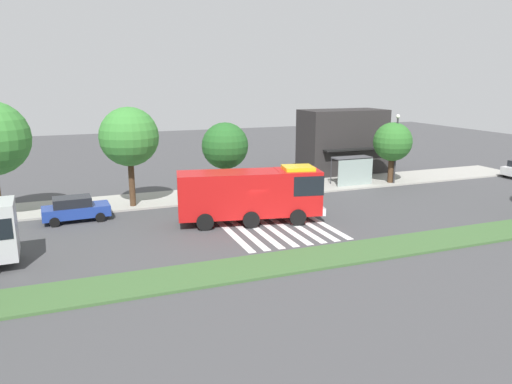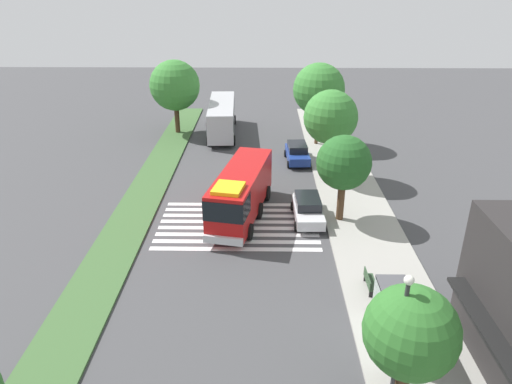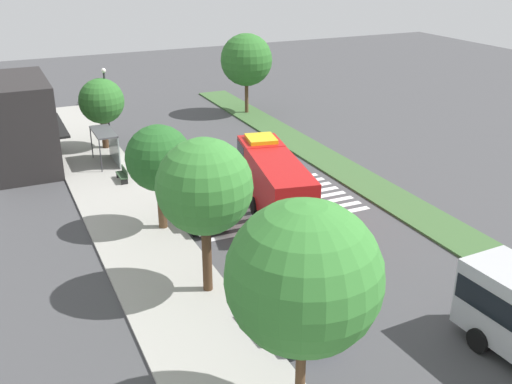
{
  "view_description": "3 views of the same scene",
  "coord_description": "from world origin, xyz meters",
  "px_view_note": "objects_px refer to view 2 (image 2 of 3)",
  "views": [
    {
      "loc": [
        -11.69,
        -29.07,
        9.43
      ],
      "look_at": [
        0.1,
        1.37,
        1.76
      ],
      "focal_mm": 33.99,
      "sensor_mm": 36.0,
      "label": 1
    },
    {
      "loc": [
        28.92,
        1.63,
        15.5
      ],
      "look_at": [
        -1.9,
        1.18,
        1.4
      ],
      "focal_mm": 33.36,
      "sensor_mm": 36.0,
      "label": 2
    },
    {
      "loc": [
        -30.23,
        14.92,
        15.01
      ],
      "look_at": [
        -0.54,
        1.26,
        1.37
      ],
      "focal_mm": 41.74,
      "sensor_mm": 36.0,
      "label": 3
    }
  ],
  "objects_px": {
    "parked_car_mid": "(308,208)",
    "transit_bus": "(222,116)",
    "sidewalk_tree_west": "(331,118)",
    "fire_truck": "(240,192)",
    "median_tree_far_west": "(175,86)",
    "bench_near_shelter": "(370,282)",
    "sidewalk_tree_far_west": "(319,89)",
    "sidewalk_tree_east": "(411,333)",
    "bus_stop_shelter": "(391,310)",
    "sidewalk_tree_center": "(344,163)",
    "parked_car_west": "(297,153)",
    "street_lamp": "(400,335)"
  },
  "relations": [
    {
      "from": "fire_truck",
      "to": "bus_stop_shelter",
      "type": "distance_m",
      "value": 14.21
    },
    {
      "from": "street_lamp",
      "to": "median_tree_far_west",
      "type": "distance_m",
      "value": 38.38
    },
    {
      "from": "parked_car_west",
      "to": "sidewalk_tree_west",
      "type": "distance_m",
      "value": 6.41
    },
    {
      "from": "bus_stop_shelter",
      "to": "median_tree_far_west",
      "type": "height_order",
      "value": "median_tree_far_west"
    },
    {
      "from": "fire_truck",
      "to": "median_tree_far_west",
      "type": "height_order",
      "value": "median_tree_far_west"
    },
    {
      "from": "fire_truck",
      "to": "parked_car_west",
      "type": "relative_size",
      "value": 2.25
    },
    {
      "from": "sidewalk_tree_east",
      "to": "median_tree_far_west",
      "type": "distance_m",
      "value": 38.43
    },
    {
      "from": "parked_car_mid",
      "to": "bench_near_shelter",
      "type": "xyz_separation_m",
      "value": [
        8.19,
        2.62,
        -0.26
      ]
    },
    {
      "from": "bench_near_shelter",
      "to": "median_tree_far_west",
      "type": "relative_size",
      "value": 0.21
    },
    {
      "from": "fire_truck",
      "to": "median_tree_far_west",
      "type": "distance_m",
      "value": 21.29
    },
    {
      "from": "median_tree_far_west",
      "to": "sidewalk_tree_far_west",
      "type": "bearing_deg",
      "value": 75.9
    },
    {
      "from": "parked_car_west",
      "to": "sidewalk_tree_far_west",
      "type": "xyz_separation_m",
      "value": [
        -4.78,
        2.2,
        4.7
      ]
    },
    {
      "from": "bus_stop_shelter",
      "to": "sidewalk_tree_west",
      "type": "xyz_separation_m",
      "value": [
        -19.37,
        -0.41,
        3.4
      ]
    },
    {
      "from": "bench_near_shelter",
      "to": "sidewalk_tree_far_west",
      "type": "distance_m",
      "value": 24.74
    },
    {
      "from": "transit_bus",
      "to": "sidewalk_tree_far_west",
      "type": "distance_m",
      "value": 10.83
    },
    {
      "from": "transit_bus",
      "to": "street_lamp",
      "type": "relative_size",
      "value": 1.72
    },
    {
      "from": "parked_car_west",
      "to": "parked_car_mid",
      "type": "bearing_deg",
      "value": -3.01
    },
    {
      "from": "fire_truck",
      "to": "bus_stop_shelter",
      "type": "height_order",
      "value": "fire_truck"
    },
    {
      "from": "parked_car_mid",
      "to": "sidewalk_tree_center",
      "type": "height_order",
      "value": "sidewalk_tree_center"
    },
    {
      "from": "median_tree_far_west",
      "to": "fire_truck",
      "type": "bearing_deg",
      "value": 21.14
    },
    {
      "from": "sidewalk_tree_center",
      "to": "street_lamp",
      "type": "bearing_deg",
      "value": -1.44
    },
    {
      "from": "transit_bus",
      "to": "sidewalk_tree_east",
      "type": "height_order",
      "value": "sidewalk_tree_east"
    },
    {
      "from": "bus_stop_shelter",
      "to": "bench_near_shelter",
      "type": "bearing_deg",
      "value": 179.88
    },
    {
      "from": "sidewalk_tree_far_west",
      "to": "median_tree_far_west",
      "type": "bearing_deg",
      "value": -104.1
    },
    {
      "from": "bench_near_shelter",
      "to": "sidewalk_tree_far_west",
      "type": "bearing_deg",
      "value": -179.01
    },
    {
      "from": "street_lamp",
      "to": "sidewalk_tree_east",
      "type": "height_order",
      "value": "street_lamp"
    },
    {
      "from": "sidewalk_tree_far_west",
      "to": "sidewalk_tree_west",
      "type": "xyz_separation_m",
      "value": [
        8.87,
        0.0,
        -0.28
      ]
    },
    {
      "from": "street_lamp",
      "to": "median_tree_far_west",
      "type": "bearing_deg",
      "value": -158.5
    },
    {
      "from": "fire_truck",
      "to": "sidewalk_tree_east",
      "type": "height_order",
      "value": "sidewalk_tree_east"
    },
    {
      "from": "sidewalk_tree_far_west",
      "to": "sidewalk_tree_east",
      "type": "height_order",
      "value": "sidewalk_tree_far_west"
    },
    {
      "from": "sidewalk_tree_west",
      "to": "transit_bus",
      "type": "bearing_deg",
      "value": -141.71
    },
    {
      "from": "bench_near_shelter",
      "to": "median_tree_far_west",
      "type": "bearing_deg",
      "value": -151.91
    },
    {
      "from": "parked_car_west",
      "to": "transit_bus",
      "type": "xyz_separation_m",
      "value": [
        -8.16,
        -7.46,
        1.16
      ]
    },
    {
      "from": "bench_near_shelter",
      "to": "street_lamp",
      "type": "xyz_separation_m",
      "value": [
        7.82,
        -0.82,
        3.21
      ]
    },
    {
      "from": "bus_stop_shelter",
      "to": "sidewalk_tree_far_west",
      "type": "relative_size",
      "value": 0.44
    },
    {
      "from": "street_lamp",
      "to": "median_tree_far_west",
      "type": "height_order",
      "value": "median_tree_far_west"
    },
    {
      "from": "parked_car_mid",
      "to": "sidewalk_tree_west",
      "type": "distance_m",
      "value": 8.72
    },
    {
      "from": "bench_near_shelter",
      "to": "street_lamp",
      "type": "distance_m",
      "value": 8.49
    },
    {
      "from": "sidewalk_tree_west",
      "to": "bus_stop_shelter",
      "type": "bearing_deg",
      "value": 1.22
    },
    {
      "from": "bench_near_shelter",
      "to": "sidewalk_tree_west",
      "type": "xyz_separation_m",
      "value": [
        -15.37,
        -0.42,
        4.7
      ]
    },
    {
      "from": "parked_car_mid",
      "to": "sidewalk_tree_east",
      "type": "distance_m",
      "value": 16.34
    },
    {
      "from": "parked_car_west",
      "to": "bench_near_shelter",
      "type": "distance_m",
      "value": 19.63
    },
    {
      "from": "fire_truck",
      "to": "parked_car_west",
      "type": "xyz_separation_m",
      "value": [
        -11.24,
        4.65,
        -1.18
      ]
    },
    {
      "from": "transit_bus",
      "to": "bus_stop_shelter",
      "type": "xyz_separation_m",
      "value": [
        31.61,
        10.08,
        -0.14
      ]
    },
    {
      "from": "bus_stop_shelter",
      "to": "parked_car_west",
      "type": "bearing_deg",
      "value": -173.64
    },
    {
      "from": "parked_car_mid",
      "to": "sidewalk_tree_east",
      "type": "xyz_separation_m",
      "value": [
        15.91,
        2.2,
        2.99
      ]
    },
    {
      "from": "parked_car_mid",
      "to": "transit_bus",
      "type": "xyz_separation_m",
      "value": [
        -19.42,
        -7.47,
        1.18
      ]
    },
    {
      "from": "sidewalk_tree_center",
      "to": "median_tree_far_west",
      "type": "relative_size",
      "value": 0.79
    },
    {
      "from": "street_lamp",
      "to": "sidewalk_tree_west",
      "type": "relative_size",
      "value": 0.85
    },
    {
      "from": "sidewalk_tree_west",
      "to": "sidewalk_tree_east",
      "type": "height_order",
      "value": "sidewalk_tree_west"
    }
  ]
}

